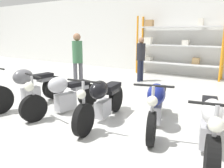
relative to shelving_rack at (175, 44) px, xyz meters
The scene contains 10 objects.
ground_plane 5.87m from the shelving_rack, 87.23° to the right, with size 30.00×30.00×0.00m, color silver.
back_wall 0.67m from the shelving_rack, 53.06° to the left, with size 30.00×0.08×3.60m.
shelving_rack is the anchor object (origin of this frame).
motorcycle_grey 6.22m from the shelving_rack, 107.20° to the right, with size 0.61×2.13×1.05m.
motorcycle_silver 5.92m from the shelving_rack, 96.96° to the right, with size 0.76×1.97×0.97m.
motorcycle_black 5.83m from the shelving_rack, 86.83° to the right, with size 0.66×2.00×1.00m.
motorcycle_blue 5.62m from the shelving_rack, 76.13° to the right, with size 0.84×2.04×1.00m.
motorcycle_white 6.40m from the shelving_rack, 68.15° to the right, with size 0.71×2.05×0.99m.
person_browsing 4.40m from the shelving_rack, 115.25° to the right, with size 0.45×0.45×1.77m.
person_near_rack 1.96m from the shelving_rack, 111.68° to the right, with size 0.36×0.36×1.63m.
Camera 1 is at (2.47, -3.48, 1.77)m, focal length 35.00 mm.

